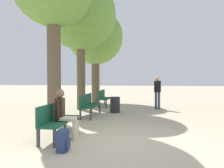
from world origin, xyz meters
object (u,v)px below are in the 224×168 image
bench_row_1 (89,104)px  backpack (63,141)px  bench_row_2 (104,97)px  tree_row_1 (81,16)px  person_seated (64,112)px  pedestrian_near (157,90)px  bench_row_0 (57,118)px  trash_bin (115,105)px  tree_row_2 (95,38)px

bench_row_1 → backpack: 4.33m
bench_row_2 → tree_row_1: 4.45m
person_seated → pedestrian_near: (2.67, 5.81, 0.27)m
pedestrian_near → bench_row_0: bearing=-116.9°
tree_row_1 → backpack: bearing=-76.7°
bench_row_0 → trash_bin: 4.46m
trash_bin → pedestrian_near: bearing=35.1°
bench_row_2 → trash_bin: size_ratio=2.46×
bench_row_0 → bench_row_1: (0.00, 3.24, 0.00)m
person_seated → tree_row_2: bearing=97.6°
bench_row_0 → person_seated: size_ratio=1.36×
backpack → person_seated: bearing=109.5°
bench_row_0 → tree_row_1: tree_row_1 is taller
bench_row_2 → person_seated: bearing=-87.9°
tree_row_1 → tree_row_2: tree_row_1 is taller
bench_row_2 → pedestrian_near: 3.03m
bench_row_0 → bench_row_2: (0.00, 6.48, 0.00)m
bench_row_1 → person_seated: bearing=-85.9°
tree_row_1 → person_seated: 6.58m
bench_row_2 → trash_bin: bench_row_2 is taller
tree_row_1 → person_seated: bearing=-77.9°
person_seated → tree_row_1: bearing=102.1°
bench_row_0 → bench_row_2: size_ratio=1.00×
trash_bin → person_seated: bearing=-99.0°
person_seated → backpack: bearing=-70.5°
bench_row_0 → trash_bin: (0.94, 4.35, -0.17)m
tree_row_1 → trash_bin: 4.70m
tree_row_1 → bench_row_1: bearing=-64.5°
pedestrian_near → bench_row_2: bearing=165.5°
tree_row_2 → backpack: size_ratio=12.83×
tree_row_2 → backpack: (1.44, -9.27, -3.91)m
bench_row_0 → pedestrian_near: size_ratio=1.05×
person_seated → bench_row_0: bearing=161.3°
pedestrian_near → trash_bin: size_ratio=2.35×
bench_row_2 → person_seated: person_seated is taller
person_seated → backpack: person_seated is taller
backpack → bench_row_2: bearing=94.4°
person_seated → pedestrian_near: pedestrian_near is taller
pedestrian_near → backpack: bearing=-108.9°
bench_row_1 → person_seated: (0.24, -3.32, 0.16)m
person_seated → bench_row_2: bearing=92.1°
tree_row_1 → person_seated: size_ratio=5.02×
trash_bin → tree_row_2: bearing=115.0°
bench_row_0 → trash_bin: bearing=77.8°
bench_row_2 → trash_bin: (0.94, -2.13, -0.17)m
bench_row_0 → person_seated: bearing=-18.7°
pedestrian_near → bench_row_1: bearing=-139.4°
bench_row_0 → backpack: (0.58, -1.04, -0.29)m
bench_row_2 → backpack: bench_row_2 is taller
backpack → pedestrian_near: bearing=71.1°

